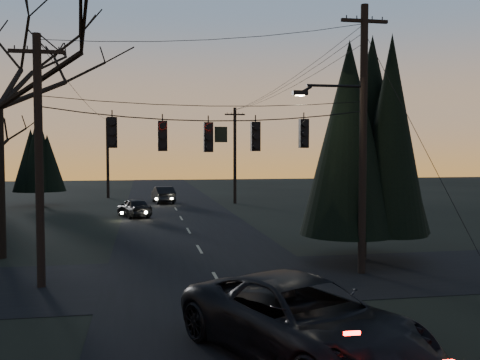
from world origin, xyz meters
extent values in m
cube|color=black|center=(0.00, 20.00, 0.01)|extent=(8.00, 120.00, 0.02)
cube|color=black|center=(0.00, 10.00, 0.01)|extent=(60.00, 7.00, 0.02)
cylinder|color=black|center=(-0.25, 10.00, 6.10)|extent=(11.50, 0.04, 0.04)
cylinder|color=black|center=(-8.63, 15.51, 3.22)|extent=(0.44, 0.44, 6.43)
cylinder|color=black|center=(6.59, 12.49, 0.80)|extent=(0.36, 0.36, 1.60)
cone|color=black|center=(6.59, 12.49, 4.87)|extent=(3.96, 3.96, 7.34)
cylinder|color=black|center=(-11.31, 39.50, 0.80)|extent=(0.36, 0.36, 1.60)
cone|color=black|center=(-11.31, 39.50, 3.71)|extent=(3.35, 3.35, 5.02)
imported|color=black|center=(0.80, 2.32, 0.88)|extent=(5.29, 7.00, 1.77)
imported|color=black|center=(-3.20, 29.44, 0.66)|extent=(2.74, 4.17, 1.32)
imported|color=black|center=(-0.80, 39.50, 0.74)|extent=(2.10, 4.63, 1.47)
camera|label=1|loc=(-2.60, -8.78, 4.58)|focal=40.00mm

